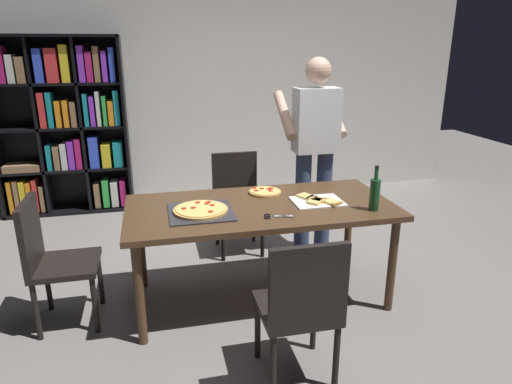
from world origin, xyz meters
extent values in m
plane|color=gray|center=(0.00, 0.00, 0.00)|extent=(12.00, 12.00, 0.00)
cube|color=silver|center=(0.00, 2.60, 1.40)|extent=(6.40, 0.10, 2.80)
cube|color=#4C331E|center=(0.00, 0.00, 0.73)|extent=(1.90, 0.90, 0.04)
cylinder|color=#4C331E|center=(-0.87, -0.37, 0.35)|extent=(0.06, 0.06, 0.71)
cylinder|color=#4C331E|center=(0.87, -0.37, 0.35)|extent=(0.06, 0.06, 0.71)
cylinder|color=#4C331E|center=(-0.87, 0.37, 0.35)|extent=(0.06, 0.06, 0.71)
cylinder|color=#4C331E|center=(0.87, 0.37, 0.35)|extent=(0.06, 0.06, 0.71)
cube|color=black|center=(0.00, -0.85, 0.43)|extent=(0.42, 0.42, 0.04)
cube|color=black|center=(0.00, -1.04, 0.68)|extent=(0.42, 0.04, 0.45)
cylinder|color=black|center=(0.18, -0.67, 0.21)|extent=(0.04, 0.04, 0.41)
cylinder|color=black|center=(-0.18, -0.67, 0.21)|extent=(0.04, 0.04, 0.41)
cylinder|color=black|center=(0.18, -1.03, 0.21)|extent=(0.04, 0.04, 0.41)
cylinder|color=black|center=(-0.18, -1.03, 0.21)|extent=(0.04, 0.04, 0.41)
cube|color=black|center=(0.00, 0.85, 0.43)|extent=(0.42, 0.42, 0.04)
cube|color=black|center=(0.00, 1.04, 0.68)|extent=(0.42, 0.04, 0.45)
cylinder|color=black|center=(-0.18, 0.67, 0.21)|extent=(0.04, 0.04, 0.41)
cylinder|color=black|center=(0.18, 0.67, 0.21)|extent=(0.04, 0.04, 0.41)
cylinder|color=black|center=(-0.18, 1.03, 0.21)|extent=(0.04, 0.04, 0.41)
cylinder|color=black|center=(0.18, 1.03, 0.21)|extent=(0.04, 0.04, 0.41)
cube|color=black|center=(-1.35, 0.00, 0.43)|extent=(0.42, 0.42, 0.04)
cube|color=black|center=(-1.54, 0.00, 0.68)|extent=(0.04, 0.42, 0.45)
cylinder|color=black|center=(-1.17, -0.18, 0.21)|extent=(0.04, 0.04, 0.41)
cylinder|color=black|center=(-1.17, 0.18, 0.21)|extent=(0.04, 0.04, 0.41)
cylinder|color=black|center=(-1.53, -0.18, 0.21)|extent=(0.04, 0.04, 0.41)
cylinder|color=black|center=(-1.53, 0.18, 0.21)|extent=(0.04, 0.04, 0.41)
cube|color=black|center=(-1.01, 2.35, 0.97)|extent=(0.03, 0.35, 1.95)
cube|color=black|center=(-1.70, 2.35, 1.94)|extent=(1.40, 0.35, 0.03)
cube|color=black|center=(-1.70, 2.35, 0.01)|extent=(1.40, 0.35, 0.03)
cube|color=black|center=(-1.70, 2.51, 0.97)|extent=(1.40, 0.03, 1.95)
cube|color=black|center=(-1.70, 2.35, 0.50)|extent=(1.34, 0.29, 0.03)
cube|color=black|center=(-1.70, 2.35, 0.97)|extent=(1.34, 0.29, 0.03)
cube|color=black|center=(-1.70, 2.35, 1.45)|extent=(1.34, 0.29, 0.03)
cube|color=black|center=(-1.92, 2.35, 0.97)|extent=(0.03, 0.29, 1.89)
cube|color=black|center=(-1.47, 2.35, 0.97)|extent=(0.03, 0.29, 1.89)
cube|color=orange|center=(-2.30, 2.33, 0.23)|extent=(0.04, 0.22, 0.37)
cube|color=olive|center=(-2.24, 2.33, 0.23)|extent=(0.05, 0.22, 0.37)
cube|color=yellow|center=(-2.17, 2.33, 0.23)|extent=(0.06, 0.22, 0.36)
cube|color=orange|center=(-2.11, 2.33, 0.22)|extent=(0.05, 0.22, 0.35)
cube|color=red|center=(-2.05, 2.33, 0.23)|extent=(0.04, 0.22, 0.38)
cube|color=olive|center=(-1.98, 2.33, 0.19)|extent=(0.04, 0.22, 0.29)
cube|color=olive|center=(-1.39, 2.33, 0.19)|extent=(0.06, 0.22, 0.28)
cube|color=green|center=(-1.30, 2.33, 0.21)|extent=(0.07, 0.22, 0.32)
cube|color=silver|center=(-1.20, 2.33, 0.19)|extent=(0.08, 0.22, 0.29)
cube|color=#B21E66|center=(-1.10, 2.33, 0.20)|extent=(0.06, 0.22, 0.31)
cube|color=olive|center=(-2.14, 2.33, 0.56)|extent=(0.38, 0.25, 0.08)
cube|color=teal|center=(-1.85, 2.33, 0.66)|extent=(0.05, 0.22, 0.28)
cube|color=olive|center=(-1.77, 2.33, 0.65)|extent=(0.06, 0.22, 0.26)
cube|color=silver|center=(-1.70, 2.33, 0.66)|extent=(0.06, 0.22, 0.29)
cube|color=purple|center=(-1.62, 2.33, 0.67)|extent=(0.06, 0.22, 0.31)
cube|color=#B21E66|center=(-1.54, 2.33, 0.69)|extent=(0.06, 0.22, 0.34)
cube|color=blue|center=(-1.38, 2.33, 0.69)|extent=(0.10, 0.22, 0.35)
cube|color=yellow|center=(-1.25, 2.33, 0.65)|extent=(0.10, 0.22, 0.26)
cube|color=teal|center=(-1.12, 2.33, 0.66)|extent=(0.10, 0.22, 0.28)
cube|color=red|center=(-1.85, 2.33, 1.18)|extent=(0.06, 0.22, 0.37)
cube|color=teal|center=(-1.77, 2.33, 1.18)|extent=(0.05, 0.22, 0.38)
cube|color=orange|center=(-1.70, 2.33, 1.13)|extent=(0.05, 0.22, 0.28)
cube|color=orange|center=(-1.62, 2.33, 1.13)|extent=(0.05, 0.22, 0.29)
cube|color=olive|center=(-1.54, 2.33, 1.12)|extent=(0.06, 0.22, 0.27)
cube|color=teal|center=(-1.41, 2.33, 1.17)|extent=(0.04, 0.22, 0.35)
cube|color=purple|center=(-1.35, 2.33, 1.15)|extent=(0.05, 0.22, 0.32)
cube|color=silver|center=(-1.28, 2.33, 1.18)|extent=(0.04, 0.22, 0.38)
cube|color=green|center=(-1.22, 2.33, 1.15)|extent=(0.04, 0.22, 0.32)
cube|color=orange|center=(-1.15, 2.33, 1.12)|extent=(0.06, 0.22, 0.27)
cube|color=teal|center=(-1.09, 2.33, 1.18)|extent=(0.05, 0.22, 0.38)
cube|color=#B21E66|center=(-2.19, 2.33, 1.65)|extent=(0.09, 0.22, 0.37)
cube|color=silver|center=(-2.09, 2.33, 1.61)|extent=(0.07, 0.22, 0.29)
cube|color=olive|center=(-2.00, 2.33, 1.60)|extent=(0.08, 0.22, 0.27)
cube|color=blue|center=(-1.82, 2.33, 1.64)|extent=(0.08, 0.22, 0.35)
cube|color=red|center=(-1.70, 2.33, 1.64)|extent=(0.11, 0.22, 0.35)
cube|color=yellow|center=(-1.57, 2.33, 1.65)|extent=(0.08, 0.22, 0.38)
cube|color=purple|center=(-1.40, 2.33, 1.65)|extent=(0.06, 0.22, 0.37)
cube|color=#B21E66|center=(-1.33, 2.33, 1.62)|extent=(0.06, 0.22, 0.31)
cube|color=olive|center=(-1.25, 2.33, 1.65)|extent=(0.06, 0.22, 0.37)
cube|color=purple|center=(-1.17, 2.33, 1.62)|extent=(0.05, 0.22, 0.32)
cube|color=blue|center=(-1.09, 2.33, 1.64)|extent=(0.05, 0.22, 0.35)
cylinder|color=#38476B|center=(0.76, 0.70, 0.47)|extent=(0.14, 0.14, 0.95)
cylinder|color=#38476B|center=(0.56, 0.70, 0.47)|extent=(0.14, 0.14, 0.95)
cube|color=white|center=(0.66, 0.70, 1.23)|extent=(0.38, 0.22, 0.55)
sphere|color=#E0B293|center=(0.66, 0.70, 1.64)|extent=(0.22, 0.22, 0.22)
cylinder|color=#E0B293|center=(0.89, 0.88, 1.25)|extent=(0.09, 0.50, 0.39)
cylinder|color=#E0B293|center=(0.43, 0.88, 1.25)|extent=(0.09, 0.50, 0.39)
cube|color=#2D2D33|center=(-0.44, -0.06, 0.76)|extent=(0.43, 0.43, 0.01)
cylinder|color=tan|center=(-0.44, -0.06, 0.77)|extent=(0.37, 0.37, 0.02)
cylinder|color=#EACC6B|center=(-0.44, -0.06, 0.78)|extent=(0.34, 0.34, 0.01)
cylinder|color=#B22819|center=(-0.55, -0.05, 0.79)|extent=(0.04, 0.04, 0.00)
cylinder|color=#B22819|center=(-0.44, 0.05, 0.79)|extent=(0.04, 0.04, 0.00)
cylinder|color=#B22819|center=(-0.37, 0.05, 0.79)|extent=(0.04, 0.04, 0.00)
cylinder|color=#B22819|center=(-0.49, -0.05, 0.79)|extent=(0.04, 0.04, 0.00)
cylinder|color=#B22819|center=(-0.38, -0.15, 0.79)|extent=(0.04, 0.04, 0.00)
cylinder|color=#B22819|center=(-0.35, -0.02, 0.79)|extent=(0.04, 0.04, 0.00)
cylinder|color=#B22819|center=(-0.38, 0.02, 0.79)|extent=(0.04, 0.04, 0.00)
cube|color=white|center=(0.42, -0.03, 0.76)|extent=(0.36, 0.28, 0.01)
cube|color=#EACC6B|center=(0.36, 0.05, 0.77)|extent=(0.14, 0.17, 0.02)
cube|color=tan|center=(0.39, -0.01, 0.77)|extent=(0.09, 0.06, 0.02)
cube|color=#EACC6B|center=(0.41, -0.03, 0.77)|extent=(0.16, 0.17, 0.02)
cube|color=tan|center=(0.45, -0.07, 0.77)|extent=(0.09, 0.08, 0.02)
cube|color=#EACC6B|center=(0.50, -0.10, 0.77)|extent=(0.14, 0.16, 0.02)
cube|color=tan|center=(0.52, -0.15, 0.77)|extent=(0.09, 0.06, 0.02)
cube|color=#EACC6B|center=(0.40, -0.06, 0.77)|extent=(0.16, 0.16, 0.02)
cube|color=tan|center=(0.44, -0.02, 0.77)|extent=(0.08, 0.08, 0.02)
cylinder|color=#194723|center=(0.74, -0.28, 0.86)|extent=(0.07, 0.07, 0.22)
cylinder|color=#194723|center=(0.74, -0.28, 1.01)|extent=(0.03, 0.03, 0.08)
cylinder|color=black|center=(0.74, -0.28, 1.06)|extent=(0.03, 0.03, 0.02)
cube|color=silver|center=(0.09, -0.27, 0.76)|extent=(0.12, 0.03, 0.01)
cube|color=silver|center=(0.09, -0.27, 0.76)|extent=(0.12, 0.05, 0.01)
torus|color=black|center=(-0.01, -0.22, 0.76)|extent=(0.05, 0.05, 0.01)
torus|color=black|center=(-0.02, -0.26, 0.76)|extent=(0.05, 0.05, 0.01)
cylinder|color=tan|center=(0.09, 0.25, 0.76)|extent=(0.25, 0.25, 0.02)
cylinder|color=#EACC6B|center=(0.09, 0.25, 0.77)|extent=(0.22, 0.22, 0.01)
cylinder|color=#B22819|center=(0.03, 0.26, 0.78)|extent=(0.04, 0.04, 0.00)
cylinder|color=#B22819|center=(0.13, 0.27, 0.78)|extent=(0.04, 0.04, 0.00)
cylinder|color=#B22819|center=(0.13, 0.23, 0.78)|extent=(0.04, 0.04, 0.00)
cylinder|color=#B22819|center=(0.15, 0.29, 0.78)|extent=(0.04, 0.04, 0.00)
cylinder|color=#B22819|center=(0.03, 0.33, 0.78)|extent=(0.04, 0.04, 0.00)
cylinder|color=#B22819|center=(0.08, 0.30, 0.78)|extent=(0.04, 0.04, 0.00)
camera|label=1|loc=(-0.72, -2.95, 1.84)|focal=31.58mm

